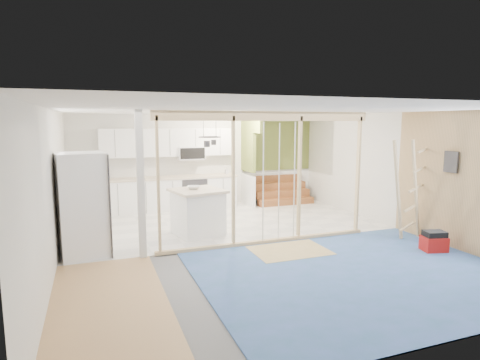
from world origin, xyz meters
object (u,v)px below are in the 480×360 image
object	(u,v)px
island	(198,212)
ladder	(409,190)
fridge	(83,205)
toolbox	(434,242)

from	to	relation	value
island	ladder	bearing A→B (deg)	-37.11
island	fridge	bearing A→B (deg)	-175.34
toolbox	island	bearing A→B (deg)	159.76
island	toolbox	xyz separation A→B (m)	(3.81, -2.64, -0.30)
island	toolbox	distance (m)	4.65
fridge	toolbox	xyz separation A→B (m)	(6.06, -1.99, -0.74)
island	toolbox	bearing A→B (deg)	-46.19
fridge	island	size ratio (longest dim) A/B	1.58
island	ladder	xyz separation A→B (m)	(3.89, -1.87, 0.55)
island	ladder	distance (m)	4.35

